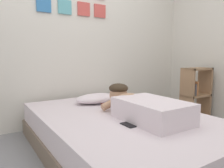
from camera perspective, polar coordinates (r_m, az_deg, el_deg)
ground_plane at (r=1.95m, az=9.18°, el=-20.83°), size 11.67×11.67×0.00m
back_wall at (r=3.05m, az=-10.40°, el=13.54°), size 3.83×0.12×2.50m
bed at (r=2.11m, az=2.38°, el=-13.01°), size 1.41×2.10×0.37m
pillow at (r=2.54m, az=-4.05°, el=-3.81°), size 0.52×0.32×0.11m
person_lying at (r=1.96m, az=7.75°, el=-5.74°), size 0.43×0.92×0.27m
coffee_cup at (r=2.50m, az=-2.07°, el=-4.39°), size 0.12×0.09×0.07m
cell_phone at (r=1.74m, az=4.33°, el=-10.82°), size 0.07×0.14×0.01m
bookshelf at (r=3.44m, az=21.29°, el=-2.14°), size 0.45×0.24×0.75m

